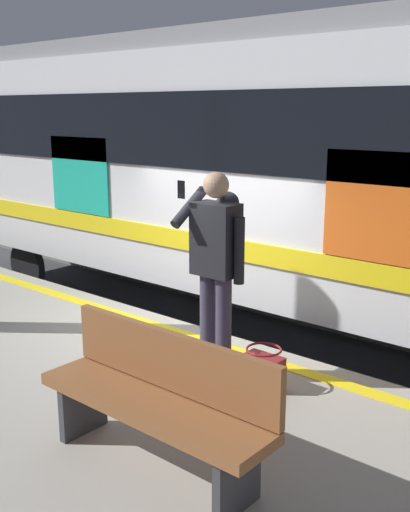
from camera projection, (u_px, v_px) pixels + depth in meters
ground_plane at (183, 392)px, 7.04m from camera, size 25.34×25.34×0.00m
platform at (25, 428)px, 5.39m from camera, size 16.89×4.16×0.87m
safety_line at (164, 328)px, 6.61m from camera, size 16.56×0.16×0.01m
track_rail_near at (256, 349)px, 8.09m from camera, size 21.96×0.08×0.16m
track_rail_far at (311, 321)px, 9.15m from camera, size 21.96×0.08×0.16m
train_carriage at (273, 159)px, 8.22m from camera, size 12.92×3.00×3.98m
passenger at (217, 258)px, 5.22m from camera, size 0.57×0.55×1.81m
handbag at (263, 369)px, 5.20m from camera, size 0.34×0.31×0.34m
bench at (158, 396)px, 3.98m from camera, size 1.77×0.44×0.90m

